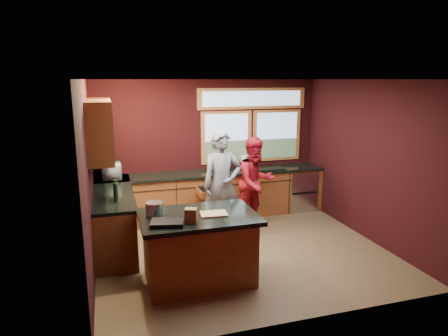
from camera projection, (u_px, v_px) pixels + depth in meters
name	position (u px, v px, depth m)	size (l,w,h in m)	color
floor	(242.00, 250.00, 6.44)	(4.50, 4.50, 0.00)	brown
room_shell	(200.00, 139.00, 6.18)	(4.52, 4.02, 2.71)	black
back_counter	(223.00, 194.00, 7.98)	(4.50, 0.64, 0.93)	#5A2D15
left_counter	(114.00, 218.00, 6.58)	(0.64, 2.30, 0.93)	#5A2D15
island	(199.00, 248.00, 5.39)	(1.55, 1.05, 0.95)	#5A2D15
person_grey	(222.00, 185.00, 6.82)	(0.68, 0.45, 1.86)	slate
person_red	(256.00, 183.00, 7.33)	(0.82, 0.64, 1.68)	maroon
microwave	(112.00, 171.00, 7.26)	(0.51, 0.34, 0.28)	#999999
potted_plant	(227.00, 161.00, 7.91)	(0.33, 0.29, 0.37)	#999999
paper_towel	(244.00, 163.00, 7.97)	(0.12, 0.12, 0.28)	white
cutting_board	(214.00, 214.00, 5.29)	(0.35, 0.25, 0.02)	#A97C57
stock_pot	(155.00, 209.00, 5.25)	(0.24, 0.24, 0.18)	silver
paper_bag	(191.00, 215.00, 4.99)	(0.15, 0.12, 0.18)	brown
black_tray	(167.00, 223.00, 4.92)	(0.40, 0.28, 0.05)	black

